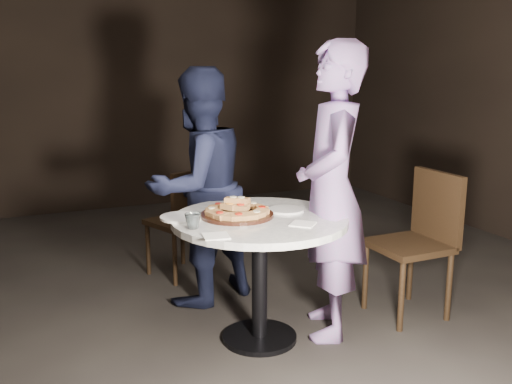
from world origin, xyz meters
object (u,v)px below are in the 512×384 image
diner_teal (332,192)px  serving_board (237,215)px  table (260,241)px  focaccia_pile (237,209)px  diner_navy (198,187)px  chair_right (421,233)px  chair_far (185,216)px  water_glass (193,221)px

diner_teal → serving_board: bearing=-78.1°
table → focaccia_pile: size_ratio=2.72×
diner_navy → chair_right: bearing=128.2°
chair_far → diner_navy: diner_navy is taller
serving_board → diner_navy: diner_navy is taller
diner_navy → diner_teal: 0.93m
serving_board → focaccia_pile: bearing=60.9°
chair_far → chair_right: size_ratio=0.91×
chair_far → diner_teal: bearing=91.6°
table → chair_far: (-0.09, 1.13, -0.12)m
table → focaccia_pile: 0.22m
serving_board → water_glass: bearing=-155.8°
chair_far → diner_teal: size_ratio=0.49×
chair_far → diner_navy: (-0.03, -0.43, 0.30)m
serving_board → chair_far: chair_far is taller
water_glass → chair_far: size_ratio=0.10×
table → serving_board: size_ratio=2.45×
focaccia_pile → chair_far: bearing=89.2°
chair_far → diner_navy: bearing=63.9°
water_glass → chair_far: bearing=75.6°
water_glass → focaccia_pile: bearing=24.3°
table → focaccia_pile: focaccia_pile is taller
water_glass → chair_right: 1.50m
focaccia_pile → chair_right: 1.22m
chair_far → diner_teal: 1.34m
chair_right → diner_teal: bearing=-90.8°
table → diner_navy: bearing=100.2°
chair_right → diner_navy: bearing=-122.8°
table → chair_far: size_ratio=1.20×
focaccia_pile → chair_far: 1.11m
water_glass → diner_teal: diner_teal is taller
diner_navy → focaccia_pile: bearing=71.5°
table → serving_board: bearing=151.3°
table → focaccia_pile: (-0.11, 0.06, 0.18)m
focaccia_pile → diner_navy: diner_navy is taller
focaccia_pile → water_glass: (-0.29, -0.13, -0.00)m
chair_far → chair_right: chair_right is taller
chair_far → diner_navy: size_ratio=0.53×
serving_board → chair_far: bearing=89.1°
table → water_glass: water_glass is taller
table → diner_navy: diner_navy is taller
focaccia_pile → chair_far: (0.02, 1.07, -0.30)m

